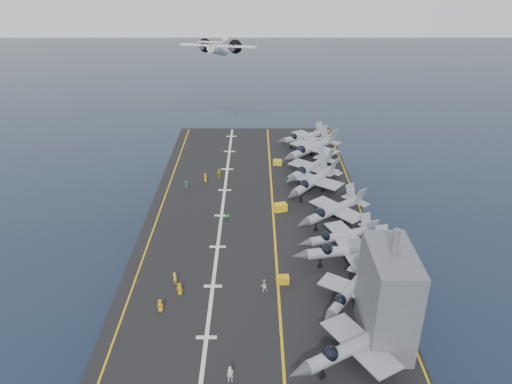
{
  "coord_description": "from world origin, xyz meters",
  "views": [
    {
      "loc": [
        -0.13,
        -75.71,
        52.55
      ],
      "look_at": [
        0.0,
        4.0,
        13.0
      ],
      "focal_mm": 35.0,
      "sensor_mm": 36.0,
      "label": 1
    }
  ],
  "objects_px": {
    "fighter_jet_0": "(354,345)",
    "tow_cart_a": "(283,280)",
    "transport_plane": "(218,50)",
    "island_superstructure": "(389,287)"
  },
  "relations": [
    {
      "from": "fighter_jet_0",
      "to": "tow_cart_a",
      "type": "height_order",
      "value": "fighter_jet_0"
    },
    {
      "from": "fighter_jet_0",
      "to": "tow_cart_a",
      "type": "relative_size",
      "value": 9.92
    },
    {
      "from": "tow_cart_a",
      "to": "transport_plane",
      "type": "height_order",
      "value": "transport_plane"
    },
    {
      "from": "island_superstructure",
      "to": "tow_cart_a",
      "type": "xyz_separation_m",
      "value": [
        -11.35,
        10.79,
        -6.96
      ]
    },
    {
      "from": "island_superstructure",
      "to": "fighter_jet_0",
      "type": "xyz_separation_m",
      "value": [
        -4.21,
        -4.08,
        -4.86
      ]
    },
    {
      "from": "tow_cart_a",
      "to": "fighter_jet_0",
      "type": "bearing_deg",
      "value": -64.35
    },
    {
      "from": "fighter_jet_0",
      "to": "transport_plane",
      "type": "bearing_deg",
      "value": 103.12
    },
    {
      "from": "island_superstructure",
      "to": "transport_plane",
      "type": "relative_size",
      "value": 0.68
    },
    {
      "from": "fighter_jet_0",
      "to": "transport_plane",
      "type": "xyz_separation_m",
      "value": [
        -20.36,
        87.33,
        15.59
      ]
    },
    {
      "from": "fighter_jet_0",
      "to": "transport_plane",
      "type": "distance_m",
      "value": 91.01
    }
  ]
}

